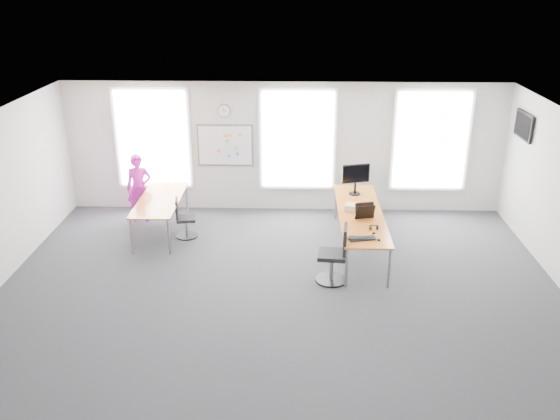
{
  "coord_description": "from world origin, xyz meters",
  "views": [
    {
      "loc": [
        0.28,
        -9.05,
        5.27
      ],
      "look_at": [
        -0.02,
        1.2,
        1.1
      ],
      "focal_mm": 38.0,
      "sensor_mm": 36.0,
      "label": 1
    }
  ],
  "objects_px": {
    "desk_right": "(360,215)",
    "monitor": "(356,176)",
    "chair_right": "(335,257)",
    "chair_left": "(184,220)",
    "desk_left": "(160,202)",
    "person": "(139,188)",
    "keyboard": "(362,239)",
    "headphones": "(374,228)"
  },
  "relations": [
    {
      "from": "headphones",
      "to": "monitor",
      "type": "relative_size",
      "value": 0.24
    },
    {
      "from": "chair_left",
      "to": "headphones",
      "type": "distance_m",
      "value": 4.05
    },
    {
      "from": "chair_left",
      "to": "person",
      "type": "height_order",
      "value": "person"
    },
    {
      "from": "desk_left",
      "to": "keyboard",
      "type": "distance_m",
      "value": 4.5
    },
    {
      "from": "keyboard",
      "to": "headphones",
      "type": "bearing_deg",
      "value": 44.32
    },
    {
      "from": "chair_right",
      "to": "keyboard",
      "type": "relative_size",
      "value": 2.21
    },
    {
      "from": "keyboard",
      "to": "headphones",
      "type": "relative_size",
      "value": 3.01
    },
    {
      "from": "chair_right",
      "to": "monitor",
      "type": "bearing_deg",
      "value": 173.4
    },
    {
      "from": "person",
      "to": "monitor",
      "type": "relative_size",
      "value": 2.29
    },
    {
      "from": "desk_right",
      "to": "desk_left",
      "type": "height_order",
      "value": "desk_right"
    },
    {
      "from": "desk_right",
      "to": "person",
      "type": "bearing_deg",
      "value": 164.19
    },
    {
      "from": "desk_right",
      "to": "keyboard",
      "type": "xyz_separation_m",
      "value": [
        -0.09,
        -1.26,
        0.06
      ]
    },
    {
      "from": "chair_right",
      "to": "chair_left",
      "type": "bearing_deg",
      "value": -114.71
    },
    {
      "from": "desk_right",
      "to": "person",
      "type": "height_order",
      "value": "person"
    },
    {
      "from": "desk_right",
      "to": "chair_left",
      "type": "relative_size",
      "value": 3.83
    },
    {
      "from": "desk_right",
      "to": "chair_left",
      "type": "height_order",
      "value": "chair_left"
    },
    {
      "from": "chair_left",
      "to": "person",
      "type": "xyz_separation_m",
      "value": [
        -1.13,
        0.86,
        0.39
      ]
    },
    {
      "from": "chair_left",
      "to": "chair_right",
      "type": "bearing_deg",
      "value": -129.86
    },
    {
      "from": "desk_left",
      "to": "chair_left",
      "type": "bearing_deg",
      "value": -19.06
    },
    {
      "from": "desk_left",
      "to": "chair_right",
      "type": "xyz_separation_m",
      "value": [
        3.6,
        -2.02,
        -0.24
      ]
    },
    {
      "from": "chair_left",
      "to": "keyboard",
      "type": "height_order",
      "value": "chair_left"
    },
    {
      "from": "desk_right",
      "to": "chair_right",
      "type": "relative_size",
      "value": 3.02
    },
    {
      "from": "desk_left",
      "to": "person",
      "type": "distance_m",
      "value": 0.92
    },
    {
      "from": "chair_right",
      "to": "chair_left",
      "type": "distance_m",
      "value": 3.59
    },
    {
      "from": "desk_left",
      "to": "monitor",
      "type": "height_order",
      "value": "monitor"
    },
    {
      "from": "person",
      "to": "headphones",
      "type": "bearing_deg",
      "value": -34.45
    },
    {
      "from": "chair_left",
      "to": "keyboard",
      "type": "bearing_deg",
      "value": -125.19
    },
    {
      "from": "keyboard",
      "to": "person",
      "type": "bearing_deg",
      "value": 135.64
    },
    {
      "from": "desk_left",
      "to": "headphones",
      "type": "xyz_separation_m",
      "value": [
        4.32,
        -1.5,
        0.12
      ]
    },
    {
      "from": "chair_left",
      "to": "monitor",
      "type": "xyz_separation_m",
      "value": [
        3.62,
        0.54,
        0.83
      ]
    },
    {
      "from": "desk_right",
      "to": "headphones",
      "type": "distance_m",
      "value": 0.86
    },
    {
      "from": "desk_right",
      "to": "monitor",
      "type": "relative_size",
      "value": 4.88
    },
    {
      "from": "desk_left",
      "to": "keyboard",
      "type": "bearing_deg",
      "value": -25.36
    },
    {
      "from": "chair_right",
      "to": "keyboard",
      "type": "bearing_deg",
      "value": 107.4
    },
    {
      "from": "desk_right",
      "to": "monitor",
      "type": "xyz_separation_m",
      "value": [
        -0.02,
        1.03,
        0.46
      ]
    },
    {
      "from": "chair_right",
      "to": "headphones",
      "type": "distance_m",
      "value": 0.96
    },
    {
      "from": "desk_left",
      "to": "person",
      "type": "relative_size",
      "value": 1.4
    },
    {
      "from": "chair_right",
      "to": "person",
      "type": "bearing_deg",
      "value": -116.57
    },
    {
      "from": "desk_left",
      "to": "monitor",
      "type": "bearing_deg",
      "value": 4.98
    },
    {
      "from": "chair_right",
      "to": "desk_right",
      "type": "bearing_deg",
      "value": 163.71
    },
    {
      "from": "keyboard",
      "to": "monitor",
      "type": "height_order",
      "value": "monitor"
    },
    {
      "from": "chair_right",
      "to": "chair_left",
      "type": "relative_size",
      "value": 1.27
    }
  ]
}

